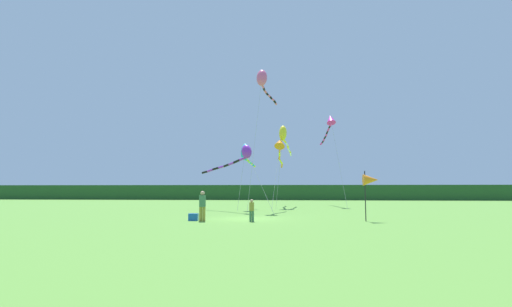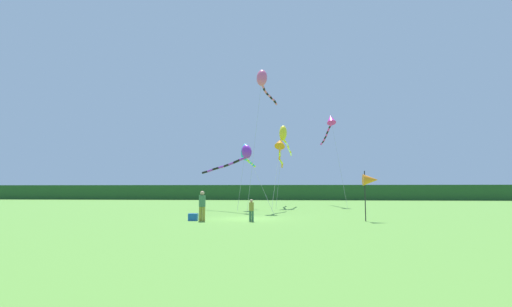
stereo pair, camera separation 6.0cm
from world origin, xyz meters
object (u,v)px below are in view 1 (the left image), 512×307
(banner_flag_pole, at_px, (371,180))
(kite_purple, at_px, (241,155))
(person_child, at_px, (252,209))
(kite_cyan, at_px, (246,153))
(cooler_box, at_px, (193,217))
(kite_yellow, at_px, (284,135))
(kite_magenta, at_px, (330,123))
(person_adult, at_px, (202,204))
(kite_orange, at_px, (280,146))
(kite_rainbow, at_px, (263,80))

(banner_flag_pole, height_order, kite_purple, kite_purple)
(person_child, bearing_deg, kite_cyan, 98.47)
(person_child, distance_m, banner_flag_pole, 7.45)
(kite_cyan, relative_size, kite_purple, 0.85)
(cooler_box, bearing_deg, kite_yellow, 72.67)
(kite_yellow, bearing_deg, cooler_box, -107.33)
(kite_magenta, height_order, kite_purple, kite_magenta)
(person_adult, distance_m, kite_purple, 10.33)
(person_adult, xyz_separation_m, banner_flag_pole, (10.19, 0.90, 1.46))
(banner_flag_pole, distance_m, kite_purple, 12.77)
(cooler_box, xyz_separation_m, kite_magenta, (10.56, 20.44, 9.36))
(person_child, xyz_separation_m, kite_orange, (1.27, 17.06, 5.76))
(person_adult, distance_m, banner_flag_pole, 10.34)
(kite_yellow, bearing_deg, kite_purple, -114.27)
(kite_magenta, relative_size, kite_purple, 1.61)
(kite_purple, bearing_deg, person_adult, -96.46)
(person_child, xyz_separation_m, kite_cyan, (-1.88, 12.62, 4.59))
(kite_rainbow, bearing_deg, kite_orange, 77.52)
(person_adult, distance_m, kite_rainbow, 15.63)
(kite_purple, bearing_deg, person_child, -78.53)
(person_child, distance_m, kite_magenta, 23.62)
(person_adult, bearing_deg, person_child, 1.76)
(person_adult, relative_size, kite_purple, 0.25)
(kite_magenta, bearing_deg, person_adult, -115.36)
(kite_rainbow, height_order, kite_magenta, kite_rainbow)
(banner_flag_pole, xyz_separation_m, kite_purple, (-9.11, 8.63, 2.38))
(kite_cyan, distance_m, kite_magenta, 12.73)
(kite_cyan, bearing_deg, cooler_box, -98.21)
(person_adult, height_order, kite_purple, kite_purple)
(kite_rainbow, xyz_separation_m, kite_purple, (-1.81, -1.37, -6.99))
(kite_rainbow, bearing_deg, kite_magenta, 54.90)
(person_adult, bearing_deg, cooler_box, 146.53)
(kite_orange, xyz_separation_m, kite_purple, (-3.19, -7.62, -1.65))
(cooler_box, height_order, kite_rainbow, kite_rainbow)
(cooler_box, relative_size, kite_rainbow, 0.04)
(kite_rainbow, height_order, kite_purple, kite_rainbow)
(cooler_box, relative_size, kite_purple, 0.08)
(person_adult, relative_size, kite_rainbow, 0.14)
(cooler_box, distance_m, kite_purple, 10.35)
(person_adult, xyz_separation_m, kite_magenta, (9.90, 20.88, 8.56))
(kite_cyan, xyz_separation_m, kite_magenta, (8.78, 8.17, 4.25))
(person_child, relative_size, cooler_box, 2.37)
(kite_rainbow, xyz_separation_m, kite_cyan, (-1.77, 1.81, -6.52))
(kite_yellow, bearing_deg, banner_flag_pole, -71.51)
(kite_cyan, height_order, kite_yellow, kite_yellow)
(kite_rainbow, height_order, kite_orange, kite_rainbow)
(kite_rainbow, bearing_deg, person_adult, -104.83)
(person_adult, relative_size, kite_orange, 0.16)
(banner_flag_pole, distance_m, kite_cyan, 15.16)
(kite_cyan, bearing_deg, kite_rainbow, -45.55)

